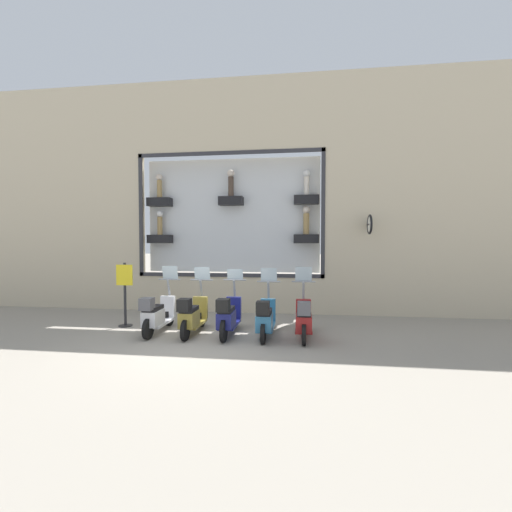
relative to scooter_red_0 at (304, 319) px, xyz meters
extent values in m
plane|color=gray|center=(-0.63, 2.34, -0.46)|extent=(120.00, 120.00, 0.00)
cube|color=beige|center=(2.97, 2.34, 0.11)|extent=(0.40, 6.01, 1.14)
cube|color=beige|center=(2.97, 2.34, 5.82)|extent=(0.40, 6.01, 2.29)
cube|color=#2D2D33|center=(2.76, 2.34, 4.61)|extent=(0.04, 6.01, 0.12)
cube|color=#2D2D33|center=(2.76, 2.34, 0.74)|extent=(0.04, 6.01, 0.12)
cube|color=#2D2D33|center=(2.76, -0.60, 2.67)|extent=(0.04, 0.12, 3.99)
cube|color=#2D2D33|center=(2.76, 5.29, 2.67)|extent=(0.04, 0.12, 3.99)
cube|color=silver|center=(3.32, 2.34, 2.67)|extent=(0.04, 5.77, 3.75)
cube|color=black|center=(3.10, -0.10, 3.14)|extent=(0.36, 0.79, 0.28)
cylinder|color=silver|center=(3.10, -0.10, 3.57)|extent=(0.16, 0.16, 0.59)
sphere|color=white|center=(3.10, -0.10, 3.98)|extent=(0.21, 0.21, 0.21)
cube|color=black|center=(3.10, 2.34, 3.14)|extent=(0.36, 0.79, 0.28)
cylinder|color=#47382D|center=(3.10, 2.34, 3.60)|extent=(0.18, 0.18, 0.64)
sphere|color=beige|center=(3.10, 2.34, 4.04)|extent=(0.23, 0.23, 0.23)
cube|color=black|center=(3.10, 4.78, 3.14)|extent=(0.36, 0.79, 0.28)
cylinder|color=#9E7F4C|center=(3.10, 4.78, 3.57)|extent=(0.16, 0.16, 0.59)
sphere|color=beige|center=(3.10, 4.78, 3.97)|extent=(0.21, 0.21, 0.21)
cube|color=black|center=(3.10, -0.10, 1.90)|extent=(0.36, 0.79, 0.28)
cylinder|color=#9E7F4C|center=(3.10, -0.10, 2.37)|extent=(0.19, 0.19, 0.67)
sphere|color=beige|center=(3.10, -0.10, 2.82)|extent=(0.24, 0.24, 0.24)
cube|color=black|center=(3.10, 4.78, 1.90)|extent=(0.36, 0.79, 0.28)
cylinder|color=#9E7F4C|center=(3.10, 4.78, 2.34)|extent=(0.17, 0.17, 0.60)
sphere|color=white|center=(3.10, 4.78, 2.75)|extent=(0.22, 0.22, 0.22)
cylinder|color=black|center=(2.59, -1.92, 2.31)|extent=(0.35, 0.05, 0.05)
torus|color=black|center=(2.42, -1.92, 2.31)|extent=(0.58, 0.06, 0.58)
cylinder|color=white|center=(2.42, -1.92, 2.31)|extent=(0.48, 0.03, 0.48)
cylinder|color=black|center=(0.83, 0.00, -0.23)|extent=(0.47, 0.09, 0.47)
cylinder|color=black|center=(-0.50, 0.00, -0.23)|extent=(0.47, 0.09, 0.47)
cube|color=maroon|center=(0.16, 0.00, -0.24)|extent=(1.02, 0.38, 0.06)
cube|color=maroon|center=(-0.21, 0.00, -0.03)|extent=(0.61, 0.35, 0.36)
cube|color=black|center=(-0.21, 0.00, 0.20)|extent=(0.58, 0.31, 0.10)
cube|color=maroon|center=(0.71, 0.00, 0.07)|extent=(0.12, 0.37, 0.56)
cylinder|color=gray|center=(0.78, 0.00, 0.56)|extent=(0.20, 0.06, 0.45)
cylinder|color=gray|center=(0.85, 0.00, 0.78)|extent=(0.04, 0.61, 0.04)
cube|color=silver|center=(0.89, 0.00, 0.97)|extent=(0.10, 0.42, 0.38)
cube|color=#4C4C51|center=(-0.55, 0.00, 0.36)|extent=(0.28, 0.28, 0.28)
cylinder|color=black|center=(0.83, 0.89, -0.24)|extent=(0.45, 0.09, 0.45)
cylinder|color=black|center=(-0.51, 0.89, -0.24)|extent=(0.45, 0.09, 0.45)
cube|color=teal|center=(0.16, 0.89, -0.25)|extent=(1.02, 0.38, 0.06)
cube|color=teal|center=(-0.21, 0.89, -0.04)|extent=(0.61, 0.35, 0.36)
cube|color=black|center=(-0.21, 0.89, 0.19)|extent=(0.58, 0.31, 0.10)
cube|color=teal|center=(0.71, 0.89, 0.06)|extent=(0.12, 0.37, 0.56)
cylinder|color=gray|center=(0.78, 0.89, 0.55)|extent=(0.20, 0.06, 0.45)
cylinder|color=gray|center=(0.85, 0.89, 0.77)|extent=(0.04, 0.60, 0.04)
cube|color=silver|center=(0.89, 0.89, 0.94)|extent=(0.09, 0.42, 0.35)
cube|color=black|center=(-0.55, 0.89, 0.35)|extent=(0.28, 0.28, 0.28)
cylinder|color=black|center=(0.81, 1.79, -0.21)|extent=(0.51, 0.09, 0.51)
cylinder|color=black|center=(-0.48, 1.79, -0.21)|extent=(0.51, 0.09, 0.51)
cube|color=navy|center=(0.16, 1.79, -0.22)|extent=(1.02, 0.39, 0.06)
cube|color=navy|center=(-0.21, 1.79, -0.01)|extent=(0.61, 0.35, 0.36)
cube|color=black|center=(-0.21, 1.79, 0.22)|extent=(0.58, 0.31, 0.10)
cube|color=navy|center=(0.71, 1.79, 0.09)|extent=(0.12, 0.37, 0.56)
cylinder|color=gray|center=(0.78, 1.79, 0.58)|extent=(0.20, 0.06, 0.45)
cylinder|color=gray|center=(0.85, 1.79, 0.80)|extent=(0.04, 0.60, 0.04)
cube|color=silver|center=(0.89, 1.79, 0.94)|extent=(0.07, 0.42, 0.28)
cube|color=black|center=(-0.53, 1.79, 0.38)|extent=(0.28, 0.28, 0.28)
cylinder|color=black|center=(0.82, 2.68, -0.22)|extent=(0.48, 0.09, 0.48)
cylinder|color=black|center=(-0.49, 2.68, -0.22)|extent=(0.48, 0.09, 0.48)
cube|color=olive|center=(0.16, 2.68, -0.23)|extent=(1.02, 0.39, 0.06)
cube|color=olive|center=(-0.21, 2.68, -0.02)|extent=(0.61, 0.35, 0.36)
cube|color=black|center=(-0.21, 2.68, 0.21)|extent=(0.58, 0.31, 0.10)
cube|color=olive|center=(0.71, 2.68, 0.08)|extent=(0.12, 0.37, 0.56)
cylinder|color=gray|center=(0.78, 2.68, 0.57)|extent=(0.20, 0.06, 0.45)
cylinder|color=gray|center=(0.85, 2.68, 0.78)|extent=(0.04, 0.60, 0.04)
cube|color=silver|center=(0.89, 2.68, 0.96)|extent=(0.09, 0.42, 0.34)
cube|color=black|center=(-0.54, 2.68, 0.37)|extent=(0.28, 0.28, 0.28)
cylinder|color=black|center=(0.82, 3.57, -0.22)|extent=(0.49, 0.09, 0.49)
cylinder|color=black|center=(-0.49, 3.57, -0.22)|extent=(0.49, 0.09, 0.49)
cube|color=silver|center=(0.16, 3.57, -0.23)|extent=(1.02, 0.38, 0.06)
cube|color=silver|center=(-0.21, 3.57, -0.02)|extent=(0.61, 0.35, 0.36)
cube|color=black|center=(-0.21, 3.57, 0.21)|extent=(0.58, 0.31, 0.10)
cube|color=silver|center=(0.71, 3.57, 0.08)|extent=(0.12, 0.37, 0.56)
cylinder|color=gray|center=(0.78, 3.57, 0.57)|extent=(0.20, 0.06, 0.45)
cylinder|color=gray|center=(0.85, 3.57, 0.79)|extent=(0.04, 0.60, 0.04)
cube|color=silver|center=(0.89, 3.57, 0.97)|extent=(0.09, 0.42, 0.36)
cube|color=#4C4C51|center=(-0.54, 3.57, 0.37)|extent=(0.28, 0.28, 0.28)
cylinder|color=#232326|center=(0.62, 4.73, -0.45)|extent=(0.36, 0.36, 0.02)
cylinder|color=#232326|center=(0.62, 4.73, 0.39)|extent=(0.07, 0.07, 1.70)
cube|color=yellow|center=(0.60, 4.73, 0.91)|extent=(0.03, 0.45, 0.55)
camera|label=1|loc=(-7.93, 0.09, 1.77)|focal=24.00mm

